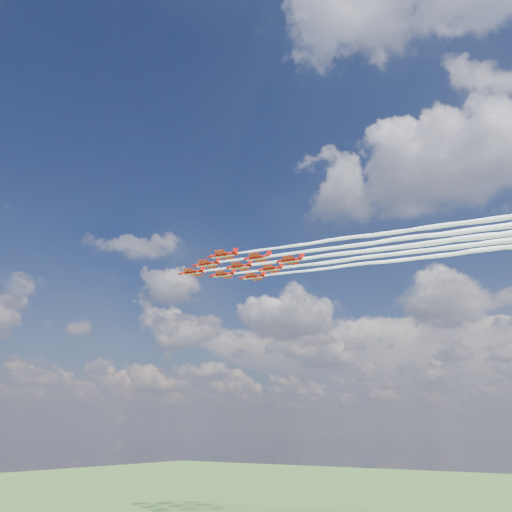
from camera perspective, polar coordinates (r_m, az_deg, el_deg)
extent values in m
cylinder|color=red|center=(179.68, -7.33, -1.88)|extent=(8.23, 2.89, 1.13)
cone|color=red|center=(182.10, -8.75, -2.04)|extent=(2.24, 1.55, 1.13)
cone|color=red|center=(177.50, -5.97, -1.71)|extent=(1.72, 1.33, 1.02)
ellipsoid|color=black|center=(180.77, -7.90, -1.80)|extent=(2.28, 1.37, 0.73)
cube|color=red|center=(179.42, -7.19, -1.87)|extent=(5.25, 9.90, 0.14)
cube|color=red|center=(177.82, -6.17, -1.74)|extent=(2.20, 3.91, 0.12)
cube|color=red|center=(178.01, -6.10, -1.45)|extent=(1.63, 0.50, 1.84)
cube|color=silver|center=(179.52, -7.34, -2.03)|extent=(7.69, 2.58, 0.12)
cylinder|color=red|center=(170.16, -5.64, -0.94)|extent=(8.23, 2.89, 1.13)
cone|color=red|center=(172.45, -7.16, -1.13)|extent=(2.24, 1.55, 1.13)
cone|color=red|center=(168.13, -4.18, -0.75)|extent=(1.72, 1.33, 1.02)
ellipsoid|color=black|center=(171.21, -6.25, -0.87)|extent=(2.28, 1.37, 0.73)
cube|color=red|center=(169.92, -5.49, -0.93)|extent=(5.25, 9.90, 0.14)
cube|color=red|center=(168.42, -4.40, -0.78)|extent=(2.20, 3.91, 0.12)
cube|color=red|center=(168.63, -4.33, -0.47)|extent=(1.63, 0.50, 1.84)
cube|color=silver|center=(170.00, -5.65, -1.10)|extent=(7.69, 2.58, 0.12)
cylinder|color=red|center=(181.15, -3.82, -2.14)|extent=(8.23, 2.89, 1.13)
cone|color=red|center=(183.30, -5.27, -2.31)|extent=(2.24, 1.55, 1.13)
cone|color=red|center=(179.24, -2.42, -1.98)|extent=(1.72, 1.33, 1.02)
ellipsoid|color=black|center=(182.13, -4.40, -2.07)|extent=(2.28, 1.37, 0.73)
cube|color=red|center=(180.93, -3.67, -2.14)|extent=(5.25, 9.90, 0.14)
cube|color=red|center=(179.52, -2.63, -2.00)|extent=(2.20, 3.91, 0.12)
cube|color=red|center=(179.72, -2.57, -1.71)|extent=(1.63, 0.50, 1.84)
cube|color=silver|center=(181.00, -3.82, -2.29)|extent=(7.69, 2.58, 0.12)
cylinder|color=red|center=(160.87, -3.76, 0.11)|extent=(8.23, 2.89, 1.13)
cone|color=red|center=(163.00, -5.39, -0.11)|extent=(2.24, 1.55, 1.13)
cone|color=red|center=(158.99, -2.19, 0.32)|extent=(1.72, 1.33, 1.02)
ellipsoid|color=black|center=(161.86, -4.41, 0.18)|extent=(2.28, 1.37, 0.73)
cube|color=red|center=(160.64, -3.59, 0.12)|extent=(5.25, 9.90, 0.14)
cube|color=red|center=(159.26, -2.42, 0.29)|extent=(2.20, 3.91, 0.12)
cube|color=red|center=(159.50, -2.35, 0.61)|extent=(1.63, 0.50, 1.84)
cube|color=silver|center=(160.70, -3.76, -0.06)|extent=(7.69, 2.58, 0.12)
cylinder|color=red|center=(171.97, -1.95, -1.22)|extent=(8.23, 2.89, 1.13)
cone|color=red|center=(173.96, -3.50, -1.41)|extent=(2.24, 1.55, 1.13)
cone|color=red|center=(170.21, -0.47, -1.04)|extent=(1.72, 1.33, 1.02)
ellipsoid|color=black|center=(172.89, -2.58, -1.15)|extent=(2.28, 1.37, 0.73)
cube|color=red|center=(171.76, -1.80, -1.22)|extent=(5.25, 9.90, 0.14)
cube|color=red|center=(170.47, -0.69, -1.07)|extent=(2.20, 3.91, 0.12)
cube|color=red|center=(170.69, -0.63, -0.77)|extent=(1.63, 0.50, 1.84)
cube|color=silver|center=(171.81, -1.96, -1.38)|extent=(7.69, 2.58, 0.12)
cylinder|color=red|center=(183.30, -0.37, -2.39)|extent=(8.23, 2.89, 1.13)
cone|color=red|center=(185.17, -1.84, -2.56)|extent=(2.24, 1.55, 1.13)
cone|color=red|center=(181.65, 1.04, -2.23)|extent=(1.72, 1.33, 1.02)
ellipsoid|color=black|center=(184.17, -0.96, -2.32)|extent=(2.28, 1.37, 0.73)
cube|color=red|center=(183.10, -0.22, -2.39)|extent=(5.25, 9.90, 0.14)
cube|color=red|center=(181.89, 0.83, -2.25)|extent=(2.20, 3.91, 0.12)
cube|color=red|center=(182.10, 0.89, -1.97)|extent=(1.63, 0.50, 1.84)
cube|color=silver|center=(183.15, -0.37, -2.55)|extent=(7.69, 2.58, 0.12)
cylinder|color=red|center=(163.03, 0.11, -0.20)|extent=(8.23, 2.89, 1.13)
cone|color=red|center=(164.85, -1.54, -0.41)|extent=(2.24, 1.55, 1.13)
cone|color=red|center=(161.46, 1.70, 0.00)|extent=(1.72, 1.33, 1.02)
ellipsoid|color=black|center=(163.90, -0.55, -0.13)|extent=(2.28, 1.37, 0.73)
cube|color=red|center=(162.84, 0.28, -0.20)|extent=(5.25, 9.90, 0.14)
cube|color=red|center=(161.68, 1.46, -0.03)|extent=(2.20, 3.91, 0.12)
cube|color=red|center=(161.93, 1.53, 0.29)|extent=(1.63, 0.50, 1.84)
cube|color=silver|center=(162.87, 0.11, -0.37)|extent=(7.69, 2.58, 0.12)
cylinder|color=red|center=(174.47, 1.64, -1.50)|extent=(8.23, 2.89, 1.13)
cone|color=red|center=(176.17, 0.08, -1.68)|extent=(2.24, 1.55, 1.13)
cone|color=red|center=(173.00, 3.14, -1.32)|extent=(1.72, 1.33, 1.02)
ellipsoid|color=black|center=(175.28, 1.01, -1.43)|extent=(2.28, 1.37, 0.73)
cube|color=red|center=(174.29, 1.80, -1.49)|extent=(5.25, 9.90, 0.14)
cube|color=red|center=(173.21, 2.92, -1.34)|extent=(2.20, 3.91, 0.12)
cube|color=red|center=(173.44, 2.98, -1.05)|extent=(1.63, 0.50, 1.84)
cube|color=silver|center=(174.32, 1.65, -1.66)|extent=(7.69, 2.58, 0.12)
cylinder|color=red|center=(165.93, 3.87, -0.50)|extent=(8.23, 2.89, 1.13)
cone|color=red|center=(167.44, 2.20, -0.71)|extent=(2.24, 1.55, 1.13)
cone|color=red|center=(164.65, 5.46, -0.30)|extent=(1.72, 1.33, 1.02)
ellipsoid|color=black|center=(166.67, 3.19, -0.44)|extent=(2.28, 1.37, 0.73)
cube|color=red|center=(165.77, 4.04, -0.50)|extent=(5.25, 9.90, 0.14)
cube|color=red|center=(164.83, 5.22, -0.33)|extent=(2.20, 3.91, 0.12)
cube|color=red|center=(165.08, 5.28, -0.02)|extent=(1.63, 0.50, 1.84)
cube|color=silver|center=(165.77, 3.87, -0.67)|extent=(7.69, 2.58, 0.12)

